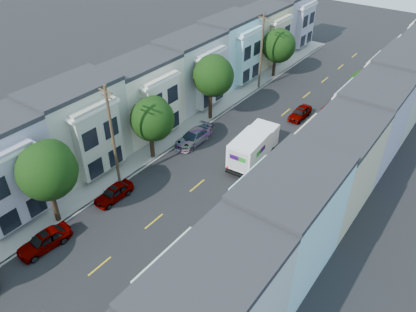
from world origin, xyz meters
TOP-DOWN VIEW (x-y plane):
  - ground at (0.00, 0.00)m, footprint 160.00×160.00m
  - road_slab at (0.00, 15.00)m, footprint 12.00×70.00m
  - curb_left at (-6.05, 15.00)m, footprint 0.30×70.00m
  - curb_right at (6.05, 15.00)m, footprint 0.30×70.00m
  - sidewalk_left at (-7.35, 15.00)m, footprint 2.60×70.00m
  - sidewalk_right at (7.35, 15.00)m, footprint 2.60×70.00m
  - centerline at (0.00, 15.00)m, footprint 0.12×70.00m
  - townhouse_row_left at (-11.15, 15.00)m, footprint 5.00×70.00m
  - townhouse_row_right at (11.15, 15.00)m, footprint 5.00×70.00m
  - tree_b at (-6.30, -4.77)m, footprint 4.70×4.70m
  - tree_c at (-6.30, 6.99)m, footprint 4.37×4.37m
  - tree_d at (-6.30, 17.12)m, footprint 4.70×4.70m
  - tree_e at (-6.30, 32.68)m, footprint 4.70×4.70m
  - tree_far_r at (6.89, 28.64)m, footprint 3.10×3.10m
  - utility_pole_near at (-6.30, 2.00)m, footprint 1.60×0.26m
  - utility_pole_far at (-6.30, 28.00)m, footprint 1.60×0.26m
  - fedex_truck at (2.10, 12.58)m, footprint 2.61×6.77m
  - lead_sedan at (1.98, 23.73)m, footprint 1.65×4.21m
  - parked_left_b at (-4.90, -7.23)m, footprint 2.13×4.63m
  - parked_left_c at (-4.90, 0.05)m, footprint 1.59×4.10m
  - parked_left_d at (-4.90, 11.70)m, footprint 2.08×4.86m
  - parked_right_b at (4.90, -0.10)m, footprint 1.54×3.87m
  - parked_right_c at (4.90, 16.78)m, footprint 2.25×4.58m
  - parked_right_d at (4.90, 27.77)m, footprint 2.57×5.20m

SIDE VIEW (x-z plane):
  - ground at x=0.00m, z-range 0.00..0.00m
  - centerline at x=0.00m, z-range -0.01..0.01m
  - townhouse_row_left at x=-11.15m, z-range -4.25..4.25m
  - townhouse_row_right at x=11.15m, z-range -4.25..4.25m
  - road_slab at x=0.00m, z-range 0.00..0.02m
  - curb_left at x=-6.05m, z-range 0.00..0.15m
  - curb_right at x=6.05m, z-range 0.00..0.15m
  - sidewalk_left at x=-7.35m, z-range 0.00..0.15m
  - sidewalk_right at x=7.35m, z-range 0.00..0.15m
  - parked_right_b at x=4.90m, z-range 0.00..1.25m
  - parked_right_c at x=4.90m, z-range 0.00..1.25m
  - parked_left_c at x=-4.90m, z-range 0.00..1.33m
  - lead_sedan at x=1.98m, z-range 0.00..1.36m
  - parked_right_d at x=4.90m, z-range 0.00..1.42m
  - parked_left_d at x=-4.90m, z-range 0.00..1.45m
  - parked_left_b at x=-4.90m, z-range 0.00..1.46m
  - fedex_truck at x=2.10m, z-range 0.19..3.44m
  - tree_far_r at x=6.89m, z-range 1.16..6.69m
  - tree_c at x=-6.30m, z-range 1.23..8.10m
  - tree_e at x=-6.30m, z-range 1.16..8.21m
  - utility_pole_near at x=-6.30m, z-range 0.15..10.15m
  - utility_pole_far at x=-6.30m, z-range 0.15..10.15m
  - tree_b at x=-6.30m, z-range 1.54..9.38m
  - tree_d at x=-6.30m, z-range 1.62..9.63m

